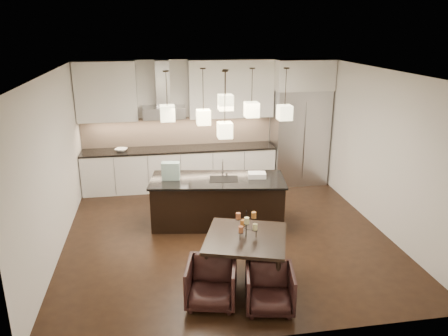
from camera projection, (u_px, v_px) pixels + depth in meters
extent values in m
cube|color=black|center=(226.00, 234.00, 7.71)|extent=(5.50, 5.50, 0.02)
cube|color=white|center=(226.00, 71.00, 6.83)|extent=(5.50, 5.50, 0.02)
cube|color=silver|center=(205.00, 123.00, 9.86)|extent=(5.50, 0.02, 2.80)
cube|color=silver|center=(269.00, 231.00, 4.69)|extent=(5.50, 0.02, 2.80)
cube|color=silver|center=(53.00, 166.00, 6.84)|extent=(0.02, 5.50, 2.80)
cube|color=silver|center=(380.00, 150.00, 7.70)|extent=(0.02, 5.50, 2.80)
cube|color=#B7B7BA|center=(299.00, 137.00, 9.93)|extent=(1.20, 0.72, 2.15)
cube|color=silver|center=(303.00, 74.00, 9.49)|extent=(1.26, 0.72, 0.65)
cube|color=silver|center=(180.00, 169.00, 9.75)|extent=(4.21, 0.62, 0.88)
cube|color=black|center=(179.00, 149.00, 9.61)|extent=(4.21, 0.66, 0.04)
cube|color=tan|center=(178.00, 131.00, 9.78)|extent=(4.21, 0.02, 0.63)
cube|color=silver|center=(106.00, 92.00, 9.11)|extent=(1.25, 0.35, 1.25)
cube|color=silver|center=(231.00, 89.00, 9.52)|extent=(1.85, 0.35, 1.25)
cube|color=#B7B7BA|center=(164.00, 112.00, 9.35)|extent=(0.90, 0.52, 0.24)
cube|color=#B7B7BA|center=(163.00, 83.00, 9.26)|extent=(0.30, 0.28, 0.96)
imported|color=silver|center=(121.00, 150.00, 9.35)|extent=(0.32, 0.32, 0.06)
cube|color=black|center=(218.00, 202.00, 8.01)|extent=(2.45, 1.28, 0.82)
cube|color=black|center=(218.00, 180.00, 7.88)|extent=(2.54, 1.36, 0.04)
cube|color=#27664D|center=(171.00, 171.00, 7.80)|extent=(0.34, 0.21, 0.32)
cube|color=silver|center=(257.00, 175.00, 7.92)|extent=(0.35, 0.27, 0.09)
cylinder|color=beige|center=(255.00, 227.00, 6.08)|extent=(0.09, 0.09, 0.09)
cylinder|color=#C6752C|center=(243.00, 223.00, 6.21)|extent=(0.09, 0.09, 0.09)
cylinder|color=#AF5E38|center=(241.00, 229.00, 6.01)|extent=(0.09, 0.09, 0.09)
cylinder|color=#C6752C|center=(254.00, 215.00, 6.12)|extent=(0.09, 0.09, 0.09)
cylinder|color=#AF5E38|center=(238.00, 216.00, 6.09)|extent=(0.09, 0.09, 0.09)
cylinder|color=beige|center=(247.00, 221.00, 5.94)|extent=(0.09, 0.09, 0.09)
imported|color=black|center=(211.00, 283.00, 5.69)|extent=(0.77, 0.78, 0.60)
imported|color=black|center=(270.00, 289.00, 5.59)|extent=(0.71, 0.73, 0.57)
cube|color=#F2E8B0|center=(168.00, 113.00, 7.28)|extent=(0.24, 0.24, 0.26)
cube|color=#F2E8B0|center=(203.00, 117.00, 7.77)|extent=(0.24, 0.24, 0.26)
cube|color=#F2E8B0|center=(226.00, 102.00, 7.42)|extent=(0.24, 0.24, 0.26)
cube|color=#F2E8B0|center=(252.00, 110.00, 7.75)|extent=(0.24, 0.24, 0.26)
cube|color=#F2E8B0|center=(285.00, 113.00, 7.79)|extent=(0.24, 0.24, 0.26)
cube|color=#F2E8B0|center=(225.00, 130.00, 7.38)|extent=(0.24, 0.24, 0.26)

